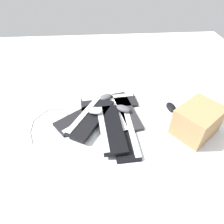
{
  "coord_description": "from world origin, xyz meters",
  "views": [
    {
      "loc": [
        -0.06,
        -1.15,
        1.0
      ],
      "look_at": [
        0.03,
        -0.05,
        0.03
      ],
      "focal_mm": 32.0,
      "sensor_mm": 36.0,
      "label": 1
    }
  ],
  "objects_px": {
    "keyboard_5": "(91,117)",
    "mouse_3": "(105,97)",
    "mouse_2": "(171,107)",
    "mouse_1": "(95,111)",
    "keyboard_4": "(111,128)",
    "cardboard_box": "(197,121)",
    "keyboard_2": "(85,116)",
    "keyboard_1": "(109,103)",
    "keyboard_0": "(123,111)",
    "keyboard_3": "(124,134)",
    "mouse_0": "(123,109)"
  },
  "relations": [
    {
      "from": "mouse_1",
      "to": "mouse_3",
      "type": "height_order",
      "value": "mouse_1"
    },
    {
      "from": "keyboard_1",
      "to": "keyboard_2",
      "type": "bearing_deg",
      "value": -142.37
    },
    {
      "from": "mouse_1",
      "to": "mouse_3",
      "type": "distance_m",
      "value": 0.21
    },
    {
      "from": "keyboard_3",
      "to": "mouse_2",
      "type": "xyz_separation_m",
      "value": [
        0.4,
        0.24,
        0.01
      ]
    },
    {
      "from": "keyboard_5",
      "to": "cardboard_box",
      "type": "bearing_deg",
      "value": -12.4
    },
    {
      "from": "mouse_2",
      "to": "mouse_1",
      "type": "bearing_deg",
      "value": 90.94
    },
    {
      "from": "mouse_0",
      "to": "mouse_2",
      "type": "distance_m",
      "value": 0.38
    },
    {
      "from": "keyboard_4",
      "to": "cardboard_box",
      "type": "distance_m",
      "value": 0.57
    },
    {
      "from": "keyboard_0",
      "to": "mouse_0",
      "type": "relative_size",
      "value": 4.19
    },
    {
      "from": "keyboard_2",
      "to": "mouse_2",
      "type": "distance_m",
      "value": 0.66
    },
    {
      "from": "mouse_1",
      "to": "keyboard_5",
      "type": "bearing_deg",
      "value": -121.82
    },
    {
      "from": "keyboard_3",
      "to": "mouse_3",
      "type": "bearing_deg",
      "value": 105.58
    },
    {
      "from": "keyboard_4",
      "to": "cardboard_box",
      "type": "relative_size",
      "value": 1.58
    },
    {
      "from": "keyboard_2",
      "to": "cardboard_box",
      "type": "distance_m",
      "value": 0.78
    },
    {
      "from": "keyboard_2",
      "to": "mouse_2",
      "type": "height_order",
      "value": "mouse_2"
    },
    {
      "from": "keyboard_0",
      "to": "keyboard_1",
      "type": "xyz_separation_m",
      "value": [
        -0.1,
        0.11,
        0.0
      ]
    },
    {
      "from": "keyboard_3",
      "to": "mouse_0",
      "type": "distance_m",
      "value": 0.22
    },
    {
      "from": "keyboard_2",
      "to": "keyboard_1",
      "type": "bearing_deg",
      "value": 37.63
    },
    {
      "from": "keyboard_0",
      "to": "mouse_2",
      "type": "distance_m",
      "value": 0.37
    },
    {
      "from": "keyboard_1",
      "to": "keyboard_3",
      "type": "height_order",
      "value": "same"
    },
    {
      "from": "keyboard_2",
      "to": "keyboard_5",
      "type": "bearing_deg",
      "value": -42.75
    },
    {
      "from": "keyboard_3",
      "to": "keyboard_5",
      "type": "distance_m",
      "value": 0.27
    },
    {
      "from": "mouse_2",
      "to": "mouse_3",
      "type": "relative_size",
      "value": 1.0
    },
    {
      "from": "keyboard_0",
      "to": "keyboard_5",
      "type": "relative_size",
      "value": 1.01
    },
    {
      "from": "keyboard_2",
      "to": "keyboard_4",
      "type": "distance_m",
      "value": 0.25
    },
    {
      "from": "keyboard_2",
      "to": "mouse_3",
      "type": "bearing_deg",
      "value": 46.35
    },
    {
      "from": "keyboard_5",
      "to": "mouse_2",
      "type": "height_order",
      "value": "keyboard_5"
    },
    {
      "from": "mouse_1",
      "to": "cardboard_box",
      "type": "bearing_deg",
      "value": 3.01
    },
    {
      "from": "mouse_2",
      "to": "keyboard_0",
      "type": "bearing_deg",
      "value": 85.89
    },
    {
      "from": "keyboard_4",
      "to": "keyboard_0",
      "type": "bearing_deg",
      "value": 60.76
    },
    {
      "from": "keyboard_2",
      "to": "mouse_2",
      "type": "relative_size",
      "value": 4.02
    },
    {
      "from": "keyboard_3",
      "to": "mouse_2",
      "type": "relative_size",
      "value": 4.06
    },
    {
      "from": "mouse_3",
      "to": "cardboard_box",
      "type": "bearing_deg",
      "value": 119.04
    },
    {
      "from": "keyboard_5",
      "to": "mouse_2",
      "type": "bearing_deg",
      "value": 8.47
    },
    {
      "from": "keyboard_4",
      "to": "keyboard_5",
      "type": "xyz_separation_m",
      "value": [
        -0.13,
        0.12,
        0.0
      ]
    },
    {
      "from": "mouse_0",
      "to": "mouse_3",
      "type": "bearing_deg",
      "value": 162.73
    },
    {
      "from": "keyboard_1",
      "to": "cardboard_box",
      "type": "xyz_separation_m",
      "value": [
        0.56,
        -0.34,
        0.09
      ]
    },
    {
      "from": "mouse_2",
      "to": "mouse_3",
      "type": "bearing_deg",
      "value": 70.34
    },
    {
      "from": "mouse_0",
      "to": "keyboard_4",
      "type": "bearing_deg",
      "value": -86.7
    },
    {
      "from": "mouse_1",
      "to": "mouse_2",
      "type": "bearing_deg",
      "value": 24.43
    },
    {
      "from": "cardboard_box",
      "to": "mouse_2",
      "type": "bearing_deg",
      "value": 109.11
    },
    {
      "from": "keyboard_3",
      "to": "keyboard_1",
      "type": "bearing_deg",
      "value": 102.56
    },
    {
      "from": "keyboard_5",
      "to": "mouse_3",
      "type": "distance_m",
      "value": 0.24
    },
    {
      "from": "keyboard_0",
      "to": "mouse_0",
      "type": "xyz_separation_m",
      "value": [
        -0.01,
        -0.02,
        0.04
      ]
    },
    {
      "from": "mouse_1",
      "to": "mouse_0",
      "type": "bearing_deg",
      "value": 29.17
    },
    {
      "from": "keyboard_3",
      "to": "mouse_1",
      "type": "xyz_separation_m",
      "value": [
        -0.19,
        0.18,
        0.07
      ]
    },
    {
      "from": "keyboard_0",
      "to": "keyboard_4",
      "type": "distance_m",
      "value": 0.23
    },
    {
      "from": "keyboard_4",
      "to": "cardboard_box",
      "type": "bearing_deg",
      "value": -3.47
    },
    {
      "from": "keyboard_1",
      "to": "mouse_3",
      "type": "xyz_separation_m",
      "value": [
        -0.03,
        0.03,
        0.04
      ]
    },
    {
      "from": "keyboard_1",
      "to": "keyboard_5",
      "type": "bearing_deg",
      "value": -126.16
    }
  ]
}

